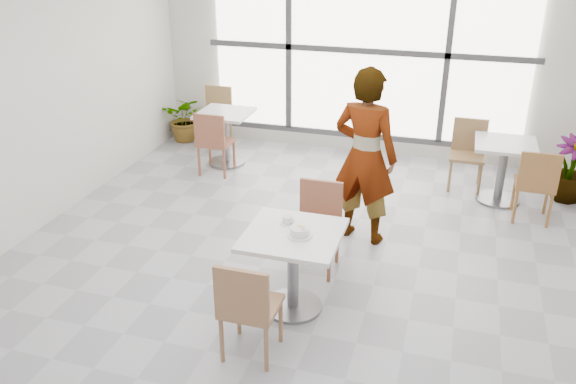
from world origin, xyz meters
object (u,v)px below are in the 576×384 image
(bg_chair_right_far, at_px, (468,149))
(plant_right, at_px, (570,169))
(oatmeal_bowl, at_px, (300,231))
(plant_left, at_px, (186,118))
(main_table, at_px, (293,256))
(person, at_px, (365,157))
(chair_far, at_px, (318,220))
(bg_chair_left_near, at_px, (213,139))
(chair_near, at_px, (247,305))
(bg_chair_right_near, at_px, (536,181))
(bg_table_left, at_px, (225,130))
(bg_chair_left_far, at_px, (217,112))
(bg_table_right, at_px, (503,163))
(coffee_cup, at_px, (287,220))

(bg_chair_right_far, bearing_deg, plant_right, -3.85)
(oatmeal_bowl, distance_m, plant_left, 4.78)
(main_table, xyz_separation_m, person, (0.34, 1.45, 0.41))
(chair_far, xyz_separation_m, bg_chair_right_far, (1.35, 2.43, 0.00))
(main_table, relative_size, bg_chair_left_near, 0.92)
(bg_chair_left_near, bearing_deg, person, 152.25)
(chair_far, height_order, bg_chair_left_near, same)
(chair_near, xyz_separation_m, bg_chair_right_near, (2.26, 3.09, 0.00))
(oatmeal_bowl, distance_m, bg_chair_left_near, 3.28)
(person, height_order, bg_chair_right_near, person)
(plant_right, bearing_deg, bg_chair_left_near, -173.51)
(bg_table_left, bearing_deg, bg_chair_right_far, 2.70)
(bg_chair_left_near, relative_size, bg_chair_left_far, 1.00)
(bg_chair_left_far, distance_m, bg_chair_right_near, 4.65)
(bg_chair_right_far, bearing_deg, bg_table_right, -40.28)
(main_table, height_order, plant_left, main_table)
(chair_far, bearing_deg, person, 65.36)
(main_table, bearing_deg, coffee_cup, 122.52)
(bg_chair_left_far, relative_size, plant_right, 1.08)
(person, distance_m, bg_table_right, 2.06)
(oatmeal_bowl, relative_size, bg_chair_right_near, 0.24)
(main_table, relative_size, chair_far, 0.92)
(coffee_cup, bearing_deg, bg_chair_left_near, 125.65)
(bg_chair_right_far, bearing_deg, bg_chair_left_far, 170.97)
(coffee_cup, height_order, bg_chair_left_far, bg_chair_left_far)
(person, height_order, plant_right, person)
(chair_near, relative_size, bg_chair_left_far, 1.00)
(coffee_cup, height_order, plant_right, coffee_cup)
(plant_left, distance_m, plant_right, 5.44)
(oatmeal_bowl, xyz_separation_m, bg_table_left, (-1.93, 3.08, -0.31))
(chair_far, xyz_separation_m, bg_table_left, (-1.89, 2.28, -0.01))
(chair_near, xyz_separation_m, plant_right, (2.72, 3.85, -0.10))
(bg_chair_left_near, bearing_deg, oatmeal_bowl, 126.06)
(person, height_order, plant_left, person)
(bg_chair_left_near, relative_size, plant_left, 1.21)
(chair_near, relative_size, chair_far, 1.00)
(chair_far, height_order, bg_chair_right_far, same)
(bg_chair_left_near, bearing_deg, bg_chair_left_far, -68.99)
(main_table, relative_size, person, 0.43)
(chair_near, relative_size, oatmeal_bowl, 4.14)
(chair_far, bearing_deg, bg_chair_left_far, 127.75)
(person, distance_m, plant_right, 2.84)
(bg_chair_right_far, height_order, plant_left, bg_chair_right_far)
(bg_chair_left_far, bearing_deg, bg_chair_right_near, -17.83)
(bg_chair_right_near, bearing_deg, plant_left, -15.79)
(plant_left, bearing_deg, chair_near, -59.20)
(bg_chair_left_far, bearing_deg, bg_table_left, -58.98)
(chair_far, height_order, person, person)
(person, distance_m, bg_chair_right_far, 2.07)
(oatmeal_bowl, bearing_deg, plant_left, 127.32)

